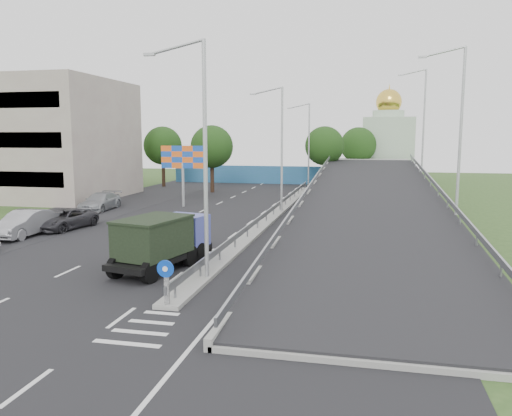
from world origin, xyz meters
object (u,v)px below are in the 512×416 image
(lamp_post_mid, at_px, (280,143))
(parked_car_c, at_px, (65,219))
(sign_bollard, at_px, (166,282))
(parked_car_b, at_px, (25,223))
(parked_car_d, at_px, (100,202))
(lamp_post_far, at_px, (307,141))
(lamp_post_near, at_px, (201,148))
(church, at_px, (387,144))
(billboard, at_px, (183,161))
(dump_truck, at_px, (163,239))

(lamp_post_mid, bearing_deg, parked_car_c, -142.18)
(sign_bollard, bearing_deg, parked_car_c, 133.70)
(parked_car_b, distance_m, parked_car_c, 2.92)
(parked_car_c, distance_m, parked_car_d, 9.00)
(sign_bollard, distance_m, lamp_post_far, 44.08)
(sign_bollard, xyz_separation_m, lamp_post_near, (0.11, 3.83, 4.77))
(parked_car_b, bearing_deg, church, 62.54)
(sign_bollard, distance_m, billboard, 27.53)
(lamp_post_near, height_order, parked_car_b, lamp_post_near)
(lamp_post_near, height_order, dump_truck, lamp_post_near)
(lamp_post_near, relative_size, parked_car_b, 2.01)
(lamp_post_mid, xyz_separation_m, parked_car_d, (-15.40, -1.49, -5.06))
(church, bearing_deg, lamp_post_mid, -106.22)
(church, bearing_deg, dump_truck, -103.27)
(church, distance_m, dump_truck, 54.06)
(parked_car_b, bearing_deg, parked_car_c, 69.11)
(billboard, bearing_deg, parked_car_c, -108.26)
(lamp_post_far, height_order, parked_car_d, lamp_post_far)
(lamp_post_mid, bearing_deg, church, 73.78)
(lamp_post_mid, height_order, billboard, lamp_post_mid)
(sign_bollard, height_order, parked_car_b, sign_bollard)
(lamp_post_near, relative_size, parked_car_c, 2.04)
(billboard, bearing_deg, sign_bollard, -70.79)
(parked_car_b, bearing_deg, dump_truck, -25.73)
(sign_bollard, bearing_deg, parked_car_b, 142.22)
(lamp_post_mid, distance_m, parked_car_c, 17.40)
(billboard, height_order, parked_car_b, billboard)
(sign_bollard, distance_m, parked_car_d, 27.07)
(lamp_post_near, xyz_separation_m, parked_car_b, (-14.16, 7.07, -4.98))
(lamp_post_near, bearing_deg, parked_car_b, 153.48)
(lamp_post_near, height_order, parked_car_d, lamp_post_near)
(billboard, bearing_deg, lamp_post_mid, -12.38)
(lamp_post_mid, height_order, church, church)
(church, height_order, dump_truck, church)
(sign_bollard, height_order, parked_car_c, sign_bollard)
(dump_truck, relative_size, parked_car_b, 1.23)
(billboard, bearing_deg, dump_truck, -72.07)
(billboard, xyz_separation_m, dump_truck, (6.63, -20.48, -2.76))
(church, height_order, parked_car_b, church)
(dump_truck, height_order, parked_car_c, dump_truck)
(parked_car_c, relative_size, parked_car_d, 0.96)
(church, bearing_deg, parked_car_d, -125.47)
(lamp_post_near, height_order, parked_car_c, lamp_post_near)
(lamp_post_far, bearing_deg, church, 54.76)
(dump_truck, bearing_deg, billboard, 120.62)
(sign_bollard, relative_size, lamp_post_far, 0.17)
(parked_car_c, bearing_deg, lamp_post_mid, 45.57)
(lamp_post_mid, relative_size, parked_car_d, 1.95)
(billboard, bearing_deg, lamp_post_far, 63.16)
(sign_bollard, bearing_deg, dump_truck, 113.93)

